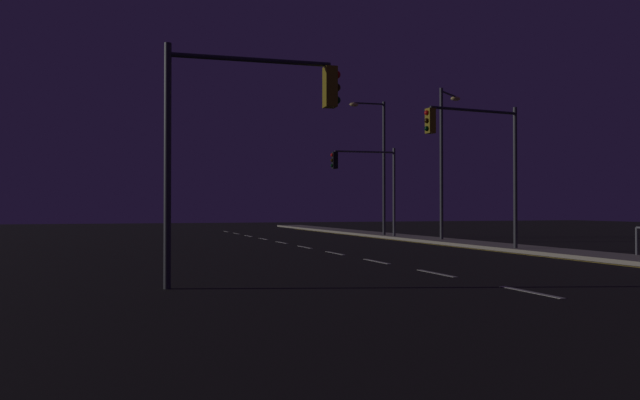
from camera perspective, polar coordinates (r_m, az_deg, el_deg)
The scene contains 9 objects.
ground_plane at distance 21.41m, azimuth 4.57°, elevation -5.44°, with size 112.00×112.00×0.00m, color black.
sidewalk_right at distance 25.57m, azimuth 21.23°, elevation -4.47°, with size 2.28×77.00×0.14m, color #9E937F.
lane_markings_center at distance 24.66m, azimuth 1.38°, elevation -4.80°, with size 0.14×50.00×0.01m.
lane_edge_line at distance 28.84m, azimuth 12.71°, elevation -4.20°, with size 0.14×53.00×0.01m.
traffic_light_overhead_east at distance 25.72m, azimuth 14.05°, elevation 4.67°, with size 4.37×0.62×5.70m.
traffic_light_far_left at distance 14.47m, azimuth -6.67°, elevation 7.33°, with size 4.03×0.43×5.36m.
traffic_light_far_center at distance 36.34m, azimuth 4.18°, elevation 2.39°, with size 3.88×0.52×5.09m.
street_lamp_corner at distance 33.85m, azimuth 11.11°, elevation 4.53°, with size 1.97×1.55×7.85m.
street_lamp_far_end at distance 38.49m, azimuth 5.31°, elevation 4.04°, with size 2.27×0.40×8.07m.
Camera 1 is at (-8.35, -2.13, 1.76)m, focal length 35.56 mm.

